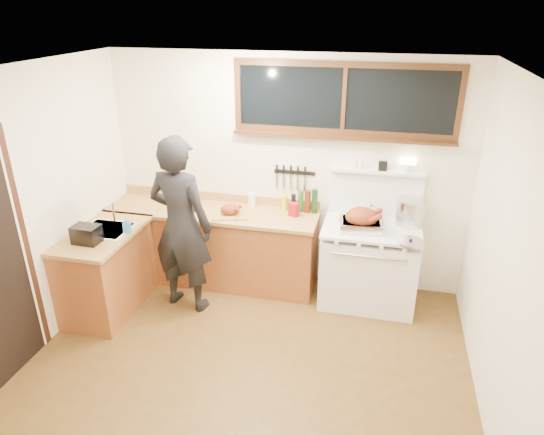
% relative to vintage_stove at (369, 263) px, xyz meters
% --- Properties ---
extents(ground_plane, '(4.00, 3.50, 0.02)m').
position_rel_vintage_stove_xyz_m(ground_plane, '(-1.00, -1.41, -0.48)').
color(ground_plane, '#523715').
extents(room_shell, '(4.10, 3.60, 2.65)m').
position_rel_vintage_stove_xyz_m(room_shell, '(-1.00, -1.41, 1.18)').
color(room_shell, white).
rests_on(room_shell, ground).
extents(counter_back, '(2.44, 0.64, 1.00)m').
position_rel_vintage_stove_xyz_m(counter_back, '(-1.80, 0.04, -0.01)').
color(counter_back, brown).
rests_on(counter_back, ground).
extents(counter_left, '(0.64, 1.09, 0.90)m').
position_rel_vintage_stove_xyz_m(counter_left, '(-2.70, -0.79, -0.01)').
color(counter_left, brown).
rests_on(counter_left, ground).
extents(sink_unit, '(0.50, 0.45, 0.37)m').
position_rel_vintage_stove_xyz_m(sink_unit, '(-2.68, -0.71, 0.38)').
color(sink_unit, white).
rests_on(sink_unit, counter_left).
extents(vintage_stove, '(1.02, 0.74, 1.58)m').
position_rel_vintage_stove_xyz_m(vintage_stove, '(0.00, 0.00, 0.00)').
color(vintage_stove, white).
rests_on(vintage_stove, ground).
extents(back_window, '(2.32, 0.13, 0.77)m').
position_rel_vintage_stove_xyz_m(back_window, '(-0.40, 0.31, 1.60)').
color(back_window, black).
rests_on(back_window, room_shell).
extents(knife_strip, '(0.46, 0.03, 0.28)m').
position_rel_vintage_stove_xyz_m(knife_strip, '(-0.92, 0.32, 0.84)').
color(knife_strip, black).
rests_on(knife_strip, room_shell).
extents(man, '(0.76, 0.57, 1.91)m').
position_rel_vintage_stove_xyz_m(man, '(-1.92, -0.54, 0.49)').
color(man, black).
rests_on(man, ground).
extents(soap_bottle, '(0.10, 0.10, 0.17)m').
position_rel_vintage_stove_xyz_m(soap_bottle, '(-2.43, -0.72, 0.52)').
color(soap_bottle, blue).
rests_on(soap_bottle, counter_left).
extents(toaster, '(0.26, 0.19, 0.18)m').
position_rel_vintage_stove_xyz_m(toaster, '(-2.70, -1.01, 0.52)').
color(toaster, black).
rests_on(toaster, counter_left).
extents(cutting_board, '(0.46, 0.40, 0.14)m').
position_rel_vintage_stove_xyz_m(cutting_board, '(-1.54, -0.07, 0.49)').
color(cutting_board, '#B08546').
rests_on(cutting_board, counter_back).
extents(roast_turkey, '(0.47, 0.36, 0.25)m').
position_rel_vintage_stove_xyz_m(roast_turkey, '(-0.11, -0.10, 0.53)').
color(roast_turkey, silver).
rests_on(roast_turkey, vintage_stove).
extents(stockpot, '(0.30, 0.30, 0.28)m').
position_rel_vintage_stove_xyz_m(stockpot, '(0.38, 0.15, 0.57)').
color(stockpot, silver).
rests_on(stockpot, vintage_stove).
extents(saucepan, '(0.21, 0.31, 0.13)m').
position_rel_vintage_stove_xyz_m(saucepan, '(-0.00, 0.15, 0.50)').
color(saucepan, silver).
rests_on(saucepan, vintage_stove).
extents(pot_lid, '(0.33, 0.33, 0.04)m').
position_rel_vintage_stove_xyz_m(pot_lid, '(0.38, -0.30, 0.45)').
color(pot_lid, silver).
rests_on(pot_lid, vintage_stove).
extents(coffee_tin, '(0.12, 0.11, 0.15)m').
position_rel_vintage_stove_xyz_m(coffee_tin, '(-0.86, 0.09, 0.51)').
color(coffee_tin, maroon).
rests_on(coffee_tin, counter_back).
extents(pitcher, '(0.10, 0.10, 0.17)m').
position_rel_vintage_stove_xyz_m(pitcher, '(-1.37, 0.23, 0.52)').
color(pitcher, white).
rests_on(pitcher, counter_back).
extents(bottle_cluster, '(0.40, 0.07, 0.28)m').
position_rel_vintage_stove_xyz_m(bottle_cluster, '(-0.78, 0.22, 0.56)').
color(bottle_cluster, black).
rests_on(bottle_cluster, counter_back).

